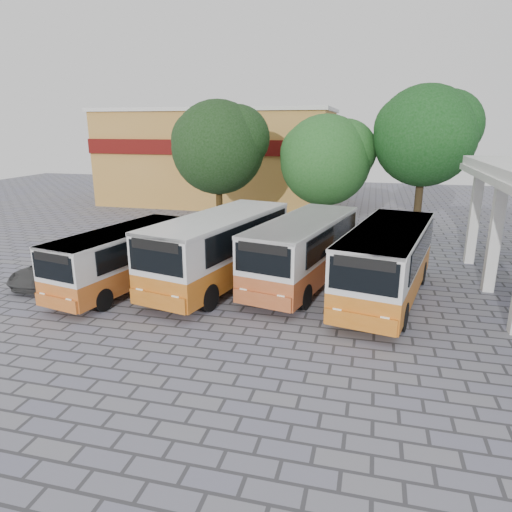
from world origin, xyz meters
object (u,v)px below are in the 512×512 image
(bus_centre_left, at_px, (220,245))
(bus_far_right, at_px, (387,259))
(parked_car, at_px, (54,269))
(bus_far_left, at_px, (123,255))
(bus_centre_right, at_px, (303,248))

(bus_centre_left, distance_m, bus_far_right, 7.10)
(bus_far_right, height_order, parked_car, bus_far_right)
(bus_far_left, distance_m, bus_centre_left, 4.21)
(bus_centre_right, bearing_deg, bus_far_right, -4.02)
(parked_car, bearing_deg, bus_centre_right, 14.38)
(bus_centre_right, distance_m, parked_car, 11.36)
(bus_centre_left, bearing_deg, parked_car, -155.81)
(bus_centre_left, height_order, parked_car, bus_centre_left)
(bus_centre_right, height_order, parked_car, bus_centre_right)
(bus_far_left, bearing_deg, bus_centre_right, 29.54)
(bus_far_left, bearing_deg, bus_centre_left, 32.86)
(bus_far_right, distance_m, parked_car, 14.69)
(bus_far_right, bearing_deg, bus_centre_right, 175.18)
(bus_centre_left, distance_m, parked_car, 7.73)
(bus_far_left, height_order, bus_centre_left, bus_centre_left)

